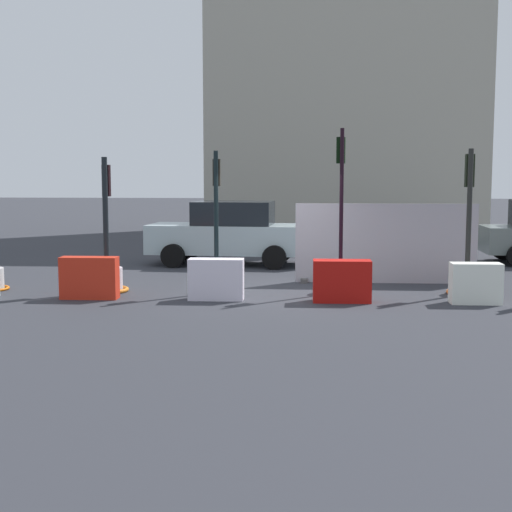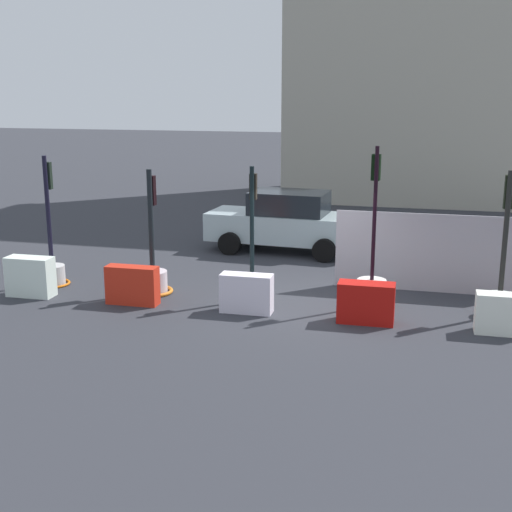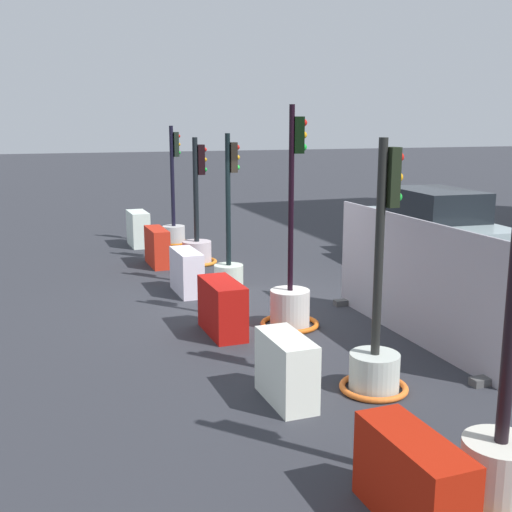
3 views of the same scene
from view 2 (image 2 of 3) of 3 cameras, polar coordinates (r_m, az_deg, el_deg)
The scene contains 14 objects.
ground_plane at distance 15.13m, azimuth 4.67°, elevation -4.02°, with size 120.00×120.00×0.00m, color #2F3036.
traffic_light_0 at distance 17.15m, azimuth -16.64°, elevation -0.64°, with size 0.81×0.81×3.11m.
traffic_light_1 at distance 15.97m, azimuth -8.60°, elevation -1.44°, with size 0.92×0.92×2.87m.
traffic_light_2 at distance 15.22m, azimuth -0.33°, elevation -1.54°, with size 0.57×0.57×3.00m.
traffic_light_3 at distance 15.02m, azimuth 9.62°, elevation -2.32°, with size 0.94×0.94×3.46m.
traffic_light_4 at distance 15.07m, azimuth 19.71°, elevation -2.76°, with size 0.84×0.84×3.03m.
construction_barrier_0 at distance 16.38m, azimuth -18.31°, elevation -1.64°, with size 1.08×0.46×0.91m.
construction_barrier_1 at distance 15.22m, azimuth -10.27°, elevation -2.41°, with size 1.16×0.38×0.85m.
construction_barrier_2 at distance 14.43m, azimuth -0.79°, elevation -3.13°, with size 1.10×0.42×0.83m.
construction_barrier_3 at distance 13.97m, azimuth 9.15°, elevation -3.88°, with size 1.14×0.48×0.83m.
construction_barrier_4 at distance 14.02m, azimuth 19.77°, elevation -4.56°, with size 0.97×0.43×0.80m.
car_silver_hatchback at distance 19.80m, azimuth 2.50°, elevation 2.87°, with size 4.54×2.26×1.76m.
building_main_facade at distance 30.65m, azimuth 14.29°, elevation 19.26°, with size 11.56×6.25×15.46m.
site_fence_panel at distance 16.29m, azimuth 13.93°, elevation 0.11°, with size 4.16×0.50×1.84m.
Camera 2 is at (2.31, -14.22, 4.61)m, focal length 47.97 mm.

